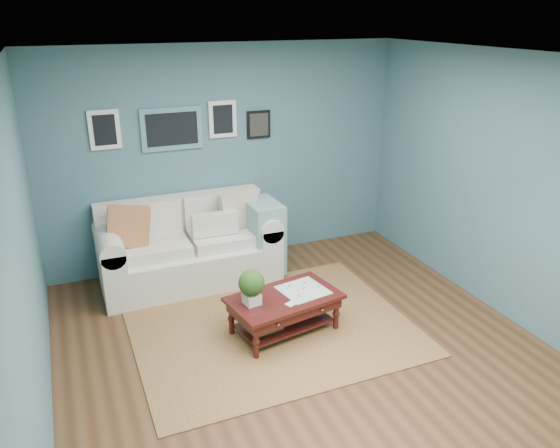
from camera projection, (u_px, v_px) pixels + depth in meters
room_shell at (310, 222)px, 4.65m from camera, size 5.00×5.02×2.70m
area_rug at (272, 328)px, 5.58m from camera, size 2.76×2.21×0.01m
loveseat at (196, 245)px, 6.48m from camera, size 2.10×0.95×1.08m
coffee_table at (279, 304)px, 5.39m from camera, size 1.18×0.81×0.76m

